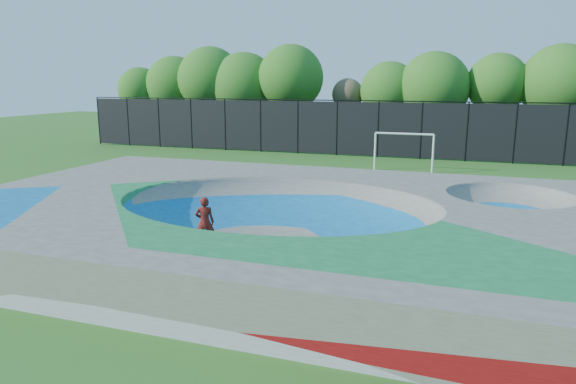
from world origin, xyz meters
name	(u,v)px	position (x,y,z in m)	size (l,w,h in m)	color
ground	(277,242)	(0.00, 0.00, 0.00)	(120.00, 120.00, 0.00)	#275E1A
skate_deck	(277,221)	(0.00, 0.00, 0.75)	(22.00, 14.00, 1.50)	gray
skater	(205,222)	(-2.08, -1.22, 0.85)	(0.62, 0.41, 1.71)	red
skateboard	(206,246)	(-2.08, -1.22, 0.03)	(0.78, 0.22, 0.05)	black
soccer_goal	(404,145)	(2.44, 15.56, 1.63)	(3.55, 0.12, 2.35)	silver
fence	(378,128)	(0.00, 21.00, 2.10)	(48.09, 0.09, 4.04)	black
treeline	(392,85)	(0.17, 26.07, 5.04)	(52.46, 7.62, 8.38)	#452E22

